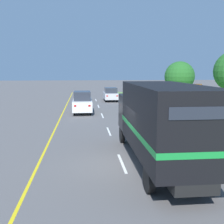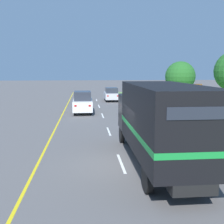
{
  "view_description": "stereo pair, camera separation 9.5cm",
  "coord_description": "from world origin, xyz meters",
  "px_view_note": "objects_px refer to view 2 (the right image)",
  "views": [
    {
      "loc": [
        -1.66,
        -11.79,
        4.14
      ],
      "look_at": [
        0.3,
        7.55,
        1.2
      ],
      "focal_mm": 45.0,
      "sensor_mm": 36.0,
      "label": 1
    },
    {
      "loc": [
        -1.57,
        -11.8,
        4.14
      ],
      "look_at": [
        0.3,
        7.55,
        1.2
      ],
      "focal_mm": 45.0,
      "sensor_mm": 36.0,
      "label": 2
    }
  ],
  "objects_px": {
    "horse_trailer_truck": "(159,120)",
    "highway_sign": "(189,98)",
    "roadside_tree_mid": "(180,77)",
    "lead_car_silver_ahead": "(111,94)",
    "lead_car_white": "(83,102)"
  },
  "relations": [
    {
      "from": "highway_sign",
      "to": "roadside_tree_mid",
      "type": "height_order",
      "value": "roadside_tree_mid"
    },
    {
      "from": "lead_car_silver_ahead",
      "to": "horse_trailer_truck",
      "type": "bearing_deg",
      "value": -90.79
    },
    {
      "from": "highway_sign",
      "to": "roadside_tree_mid",
      "type": "xyz_separation_m",
      "value": [
        3.71,
        12.85,
        1.28
      ]
    },
    {
      "from": "lead_car_silver_ahead",
      "to": "roadside_tree_mid",
      "type": "relative_size",
      "value": 0.81
    },
    {
      "from": "lead_car_white",
      "to": "lead_car_silver_ahead",
      "type": "distance_m",
      "value": 10.96
    },
    {
      "from": "horse_trailer_truck",
      "to": "roadside_tree_mid",
      "type": "distance_m",
      "value": 22.91
    },
    {
      "from": "lead_car_white",
      "to": "lead_car_silver_ahead",
      "type": "height_order",
      "value": "lead_car_white"
    },
    {
      "from": "lead_car_white",
      "to": "highway_sign",
      "type": "bearing_deg",
      "value": -41.0
    },
    {
      "from": "horse_trailer_truck",
      "to": "roadside_tree_mid",
      "type": "height_order",
      "value": "roadside_tree_mid"
    },
    {
      "from": "lead_car_white",
      "to": "lead_car_silver_ahead",
      "type": "xyz_separation_m",
      "value": [
        3.72,
        10.31,
        -0.13
      ]
    },
    {
      "from": "lead_car_white",
      "to": "roadside_tree_mid",
      "type": "bearing_deg",
      "value": 27.26
    },
    {
      "from": "lead_car_white",
      "to": "roadside_tree_mid",
      "type": "relative_size",
      "value": 0.84
    },
    {
      "from": "lead_car_white",
      "to": "roadside_tree_mid",
      "type": "distance_m",
      "value": 13.26
    },
    {
      "from": "lead_car_silver_ahead",
      "to": "roadside_tree_mid",
      "type": "xyz_separation_m",
      "value": [
        7.89,
        -4.33,
        2.42
      ]
    },
    {
      "from": "horse_trailer_truck",
      "to": "highway_sign",
      "type": "relative_size",
      "value": 2.88
    }
  ]
}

